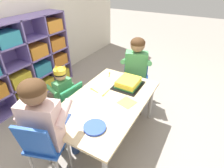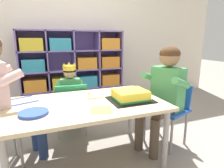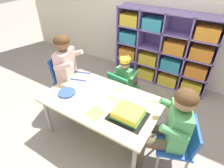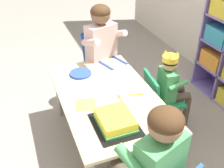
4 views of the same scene
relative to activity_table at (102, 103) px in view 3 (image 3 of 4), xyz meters
The scene contains 15 objects.
ground 0.50m from the activity_table, ahead, with size 16.00×16.00×0.00m, color gray.
storage_cubby_shelf 1.51m from the activity_table, 82.70° to the left, with size 1.56×0.31×1.19m.
activity_table is the anchor object (origin of this frame).
classroom_chair_blue 0.55m from the activity_table, 94.52° to the left, with size 0.38×0.35×0.60m.
child_with_crown 0.63m from the activity_table, 92.84° to the left, with size 0.31×0.31×0.82m.
classroom_chair_adult_side 0.75m from the activity_table, 167.17° to the left, with size 0.38×0.38×0.79m.
adult_helper_seated 0.68m from the activity_table, 161.77° to the left, with size 0.48×0.46×1.09m.
classroom_chair_guest_side 0.88m from the activity_table, ahead, with size 0.44×0.46×0.62m.
guest_at_table_side 0.78m from the activity_table, ahead, with size 0.48×0.46×1.00m.
birthday_cake_on_tray 0.39m from the activity_table, 12.04° to the right, with size 0.36×0.30×0.09m.
paper_plate_stack 0.42m from the activity_table, 163.45° to the right, with size 0.20×0.20×0.02m, color blue.
paper_napkin_square 0.22m from the activity_table, 72.65° to the right, with size 0.16×0.16×0.00m, color #F4DB4C.
fork_at_table_front_edge 0.13m from the activity_table, 38.76° to the left, with size 0.15×0.02×0.00m.
fork_scattered_mid_table 0.56m from the activity_table, 27.46° to the left, with size 0.12×0.07×0.00m.
fork_near_child_seat 0.24m from the activity_table, 69.70° to the left, with size 0.05×0.13×0.00m.
Camera 3 is at (0.91, -1.25, 1.86)m, focal length 29.51 mm.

